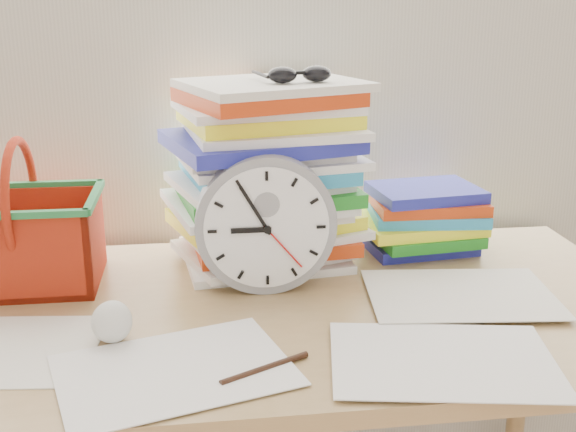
{
  "coord_description": "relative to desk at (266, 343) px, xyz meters",
  "views": [
    {
      "loc": [
        -0.12,
        0.44,
        1.28
      ],
      "look_at": [
        0.04,
        1.6,
        0.91
      ],
      "focal_mm": 45.0,
      "sensor_mm": 36.0,
      "label": 1
    }
  ],
  "objects": [
    {
      "name": "desk",
      "position": [
        0.0,
        0.0,
        0.0
      ],
      "size": [
        1.4,
        0.7,
        0.75
      ],
      "color": "#9F7D4A",
      "rests_on": "ground"
    },
    {
      "name": "paper_stack",
      "position": [
        0.02,
        0.22,
        0.26
      ],
      "size": [
        0.42,
        0.37,
        0.36
      ],
      "primitive_type": null,
      "rotation": [
        0.0,
        0.0,
        0.21
      ],
      "color": "white",
      "rests_on": "desk"
    },
    {
      "name": "clock",
      "position": [
        0.01,
        0.07,
        0.2
      ],
      "size": [
        0.25,
        0.05,
        0.25
      ],
      "primitive_type": "cylinder",
      "rotation": [
        1.57,
        0.0,
        0.0
      ],
      "color": "gray",
      "rests_on": "desk"
    },
    {
      "name": "sunglasses",
      "position": [
        0.09,
        0.18,
        0.45
      ],
      "size": [
        0.16,
        0.14,
        0.03
      ],
      "primitive_type": null,
      "rotation": [
        0.0,
        0.0,
        0.18
      ],
      "color": "black",
      "rests_on": "paper_stack"
    },
    {
      "name": "book_stack",
      "position": [
        0.36,
        0.24,
        0.14
      ],
      "size": [
        0.27,
        0.21,
        0.14
      ],
      "primitive_type": null,
      "rotation": [
        0.0,
        0.0,
        -0.0
      ],
      "color": "white",
      "rests_on": "desk"
    },
    {
      "name": "basket",
      "position": [
        -0.43,
        0.16,
        0.21
      ],
      "size": [
        0.27,
        0.21,
        0.27
      ],
      "primitive_type": null,
      "rotation": [
        0.0,
        0.0,
        -0.01
      ],
      "color": "red",
      "rests_on": "desk"
    },
    {
      "name": "crumpled_ball",
      "position": [
        -0.25,
        -0.1,
        0.11
      ],
      "size": [
        0.07,
        0.07,
        0.07
      ],
      "primitive_type": "sphere",
      "color": "white",
      "rests_on": "desk"
    },
    {
      "name": "pen",
      "position": [
        -0.03,
        -0.23,
        0.08
      ],
      "size": [
        0.14,
        0.08,
        0.01
      ],
      "primitive_type": "cylinder",
      "rotation": [
        0.0,
        1.57,
        0.47
      ],
      "color": "black",
      "rests_on": "desk"
    },
    {
      "name": "scattered_papers",
      "position": [
        0.0,
        0.0,
        0.08
      ],
      "size": [
        1.26,
        0.42,
        0.02
      ],
      "primitive_type": null,
      "color": "white",
      "rests_on": "desk"
    }
  ]
}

